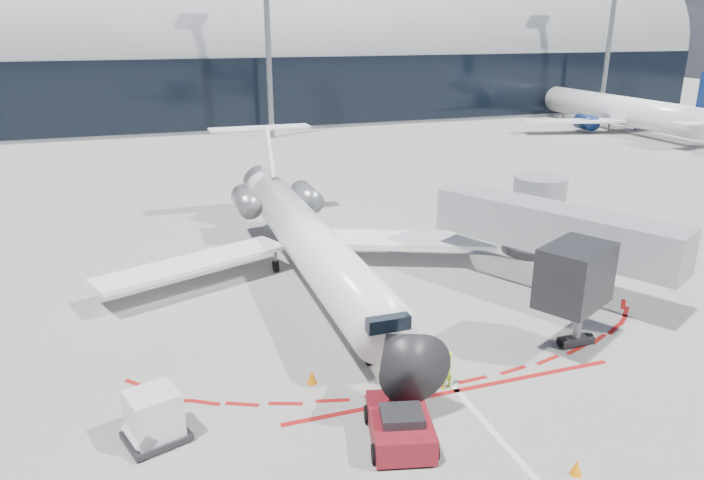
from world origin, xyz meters
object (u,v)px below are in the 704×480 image
object	(u,v)px
regional_jet	(306,237)
pushback_tug	(400,425)
ramp_worker	(446,370)
uld_container	(154,417)

from	to	relation	value
regional_jet	pushback_tug	bearing A→B (deg)	-92.72
regional_jet	ramp_worker	distance (m)	13.21
ramp_worker	uld_container	xyz separation A→B (m)	(-10.89, 0.18, 0.12)
regional_jet	ramp_worker	size ratio (longest dim) A/B	17.53
pushback_tug	ramp_worker	bearing A→B (deg)	53.02
ramp_worker	uld_container	world-z (taller)	uld_container
uld_container	regional_jet	bearing A→B (deg)	36.89
regional_jet	pushback_tug	size ratio (longest dim) A/B	5.44
regional_jet	uld_container	xyz separation A→B (m)	(-8.65, -12.75, -1.44)
regional_jet	uld_container	size ratio (longest dim) A/B	11.61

